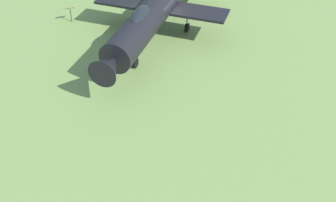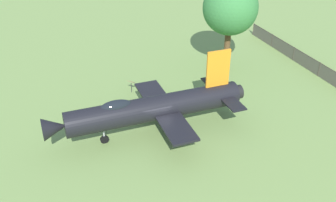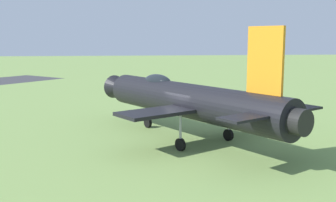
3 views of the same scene
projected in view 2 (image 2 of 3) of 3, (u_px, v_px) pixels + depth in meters
The scene contains 4 objects.
ground_plane at pixel (156, 132), 27.95m from camera, with size 200.00×200.00×0.00m, color #75934C.
display_jet at pixel (150, 109), 26.76m from camera, with size 9.85×13.42×5.73m.
shade_tree at pixel (230, 8), 33.82m from camera, with size 5.12×4.92×8.50m.
info_plaque at pixel (131, 83), 32.62m from camera, with size 0.58×0.70×1.14m.
Camera 2 is at (-22.34, -4.87, 16.26)m, focal length 40.77 mm.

